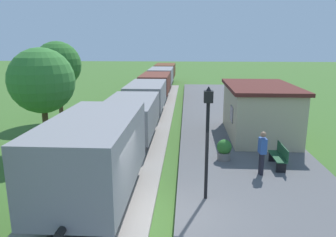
% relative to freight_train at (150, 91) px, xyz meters
% --- Properties ---
extents(ground_plane, '(160.00, 160.00, 0.00)m').
position_rel_freight_train_xyz_m(ground_plane, '(2.40, -16.53, -1.45)').
color(ground_plane, '#3D6628').
extents(platform_slab, '(6.00, 60.00, 0.25)m').
position_rel_freight_train_xyz_m(platform_slab, '(5.60, -16.53, -1.33)').
color(platform_slab, '#565659').
rests_on(platform_slab, ground).
extents(track_ballast, '(3.80, 60.00, 0.12)m').
position_rel_freight_train_xyz_m(track_ballast, '(-0.00, -16.53, -1.39)').
color(track_ballast, gray).
rests_on(track_ballast, ground).
extents(rail_near, '(0.07, 60.00, 0.14)m').
position_rel_freight_train_xyz_m(rail_near, '(0.72, -16.53, -1.26)').
color(rail_near, slate).
rests_on(rail_near, track_ballast).
extents(rail_far, '(0.07, 60.00, 0.14)m').
position_rel_freight_train_xyz_m(rail_far, '(-0.72, -16.53, -1.26)').
color(rail_far, slate).
rests_on(rail_far, track_ballast).
extents(freight_train, '(2.50, 39.20, 2.72)m').
position_rel_freight_train_xyz_m(freight_train, '(0.00, 0.00, 0.00)').
color(freight_train, gray).
rests_on(freight_train, rail_near).
extents(station_hut, '(3.50, 5.80, 2.78)m').
position_rel_freight_train_xyz_m(station_hut, '(6.80, -7.97, 0.20)').
color(station_hut, tan).
rests_on(station_hut, platform_slab).
extents(bench_near_hut, '(0.42, 1.50, 0.91)m').
position_rel_freight_train_xyz_m(bench_near_hut, '(6.70, -12.53, -0.73)').
color(bench_near_hut, '#1E4C2D').
rests_on(bench_near_hut, platform_slab).
extents(person_waiting, '(0.27, 0.40, 1.71)m').
position_rel_freight_train_xyz_m(person_waiting, '(5.80, -13.34, -0.27)').
color(person_waiting, black).
rests_on(person_waiting, platform_slab).
extents(potted_planter, '(0.64, 0.64, 0.92)m').
position_rel_freight_train_xyz_m(potted_planter, '(4.54, -11.88, -0.73)').
color(potted_planter, slate).
rests_on(potted_planter, platform_slab).
extents(lamp_post_near, '(0.28, 0.28, 3.70)m').
position_rel_freight_train_xyz_m(lamp_post_near, '(3.56, -15.45, 1.35)').
color(lamp_post_near, black).
rests_on(lamp_post_near, platform_slab).
extents(tree_trackside_mid, '(3.13, 3.13, 5.02)m').
position_rel_freight_train_xyz_m(tree_trackside_mid, '(-4.04, -10.21, 1.98)').
color(tree_trackside_mid, '#4C3823').
rests_on(tree_trackside_mid, ground).
extents(tree_trackside_far, '(3.05, 3.05, 5.31)m').
position_rel_freight_train_xyz_m(tree_trackside_far, '(-5.62, -4.28, 2.31)').
color(tree_trackside_far, '#4C3823').
rests_on(tree_trackside_far, ground).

